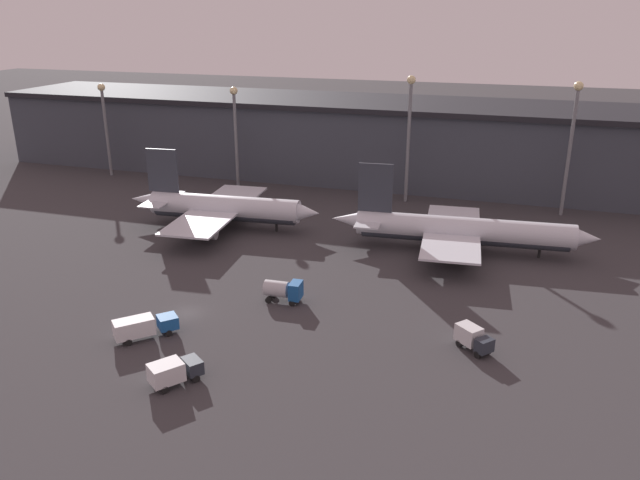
% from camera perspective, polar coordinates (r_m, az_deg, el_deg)
% --- Properties ---
extents(ground, '(600.00, 600.00, 0.00)m').
position_cam_1_polar(ground, '(88.71, -12.06, -6.56)').
color(ground, '#383538').
extents(terminal_building, '(178.04, 28.51, 18.88)m').
position_cam_1_polar(terminal_building, '(156.88, 2.19, 9.34)').
color(terminal_building, '#3D424C').
rests_on(terminal_building, ground).
extents(airplane_0, '(38.16, 33.09, 14.71)m').
position_cam_1_polar(airplane_0, '(120.34, -8.92, 2.94)').
color(airplane_0, silver).
rests_on(airplane_0, ground).
extents(airplane_1, '(45.29, 29.32, 14.75)m').
position_cam_1_polar(airplane_1, '(109.61, 12.70, 0.86)').
color(airplane_1, silver).
rests_on(airplane_1, ground).
extents(service_vehicle_1, '(5.49, 2.80, 3.17)m').
position_cam_1_polar(service_vehicle_1, '(89.52, -3.39, -4.58)').
color(service_vehicle_1, '#195199').
rests_on(service_vehicle_1, ground).
extents(service_vehicle_2, '(7.26, 7.35, 2.89)m').
position_cam_1_polar(service_vehicle_2, '(83.02, -15.86, -7.60)').
color(service_vehicle_2, '#195199').
rests_on(service_vehicle_2, ground).
extents(service_vehicle_3, '(5.07, 4.76, 2.94)m').
position_cam_1_polar(service_vehicle_3, '(79.60, 13.80, -8.68)').
color(service_vehicle_3, '#282D38').
rests_on(service_vehicle_3, ground).
extents(service_vehicle_4, '(5.54, 6.20, 2.86)m').
position_cam_1_polar(service_vehicle_4, '(72.81, -13.25, -11.60)').
color(service_vehicle_4, '#282D38').
rests_on(service_vehicle_4, ground).
extents(lamp_post_0, '(1.80, 1.80, 22.65)m').
position_cam_1_polar(lamp_post_0, '(164.33, -19.08, 10.58)').
color(lamp_post_0, slate).
rests_on(lamp_post_0, ground).
extents(lamp_post_1, '(1.80, 1.80, 23.11)m').
position_cam_1_polar(lamp_post_1, '(146.42, -7.76, 10.51)').
color(lamp_post_1, slate).
rests_on(lamp_post_1, ground).
extents(lamp_post_2, '(1.80, 1.80, 26.77)m').
position_cam_1_polar(lamp_post_2, '(134.14, 8.15, 10.47)').
color(lamp_post_2, slate).
rests_on(lamp_post_2, ground).
extents(lamp_post_3, '(1.80, 1.80, 26.63)m').
position_cam_1_polar(lamp_post_3, '(132.77, 22.05, 9.07)').
color(lamp_post_3, slate).
rests_on(lamp_post_3, ground).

